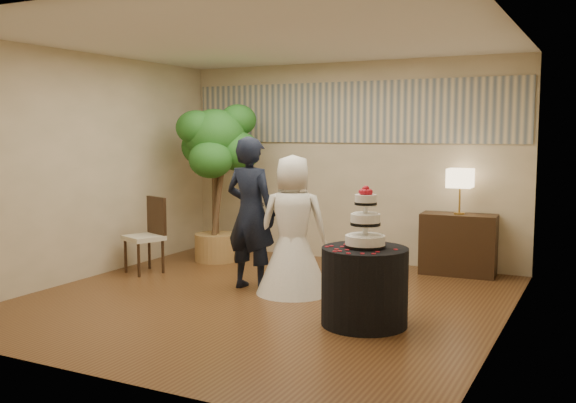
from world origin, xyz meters
The scene contains 15 objects.
floor centered at (0.00, 0.00, 0.00)m, with size 5.00×5.00×0.00m, color brown.
ceiling centered at (0.00, 0.00, 2.80)m, with size 5.00×5.00×0.00m, color white.
wall_back centered at (0.00, 2.50, 1.40)m, with size 5.00×0.06×2.80m, color beige.
wall_front centered at (0.00, -2.50, 1.40)m, with size 5.00×0.06×2.80m, color beige.
wall_left centered at (-2.50, 0.00, 1.40)m, with size 0.06×5.00×2.80m, color beige.
wall_right centered at (2.50, 0.00, 1.40)m, with size 0.06×5.00×2.80m, color beige.
mural_border centered at (0.00, 2.48, 2.10)m, with size 4.90×0.02×0.85m, color #A3A193.
groom centered at (-0.37, 0.37, 0.89)m, with size 0.65×0.43×1.78m, color black.
bride centered at (0.15, 0.42, 0.79)m, with size 0.84×0.84×1.58m, color white.
cake_table centered at (1.30, -0.35, 0.37)m, with size 0.82×0.82×0.75m, color black.
wedding_cake centered at (1.30, -0.35, 1.04)m, with size 0.38×0.38×0.59m, color white, non-canonical shape.
console centered at (1.62, 2.23, 0.39)m, with size 0.94×0.42×0.79m, color black.
table_lamp centered at (1.62, 2.23, 1.08)m, with size 0.30×0.30×0.58m, color beige, non-canonical shape.
ficus_tree centered at (-1.64, 1.56, 1.13)m, with size 1.08×1.08×2.26m, color #25651F, non-canonical shape.
side_chair centered at (-2.04, 0.48, 0.49)m, with size 0.45×0.47×0.98m, color black, non-canonical shape.
Camera 1 is at (3.34, -5.99, 1.84)m, focal length 40.00 mm.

